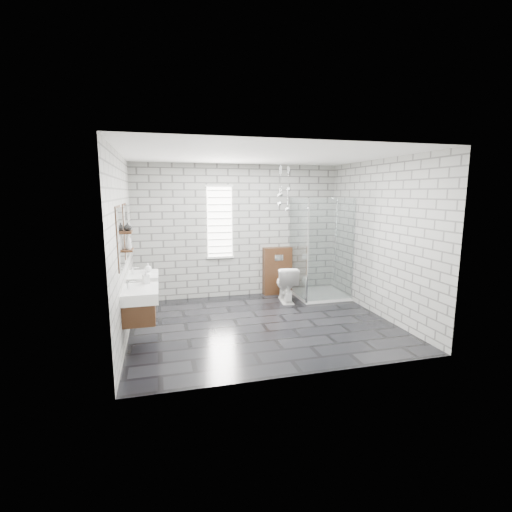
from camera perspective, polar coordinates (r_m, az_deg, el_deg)
name	(u,v)px	position (r m, az deg, el deg)	size (l,w,h in m)	color
floor	(262,324)	(6.22, 0.99, -10.46)	(4.20, 3.60, 0.02)	black
ceiling	(263,155)	(5.86, 1.07, 15.34)	(4.20, 3.60, 0.02)	white
wall_back	(239,231)	(7.64, -2.65, 3.82)	(4.20, 0.02, 2.70)	#A2A29D
wall_front	(306,264)	(4.20, 7.70, -1.17)	(4.20, 0.02, 2.70)	#A2A29D
wall_left	(122,248)	(5.70, -19.86, 1.22)	(0.02, 3.60, 2.70)	#A2A29D
wall_right	(380,239)	(6.77, 18.52, 2.56)	(0.02, 3.60, 2.70)	#A2A29D
vanity_left	(137,295)	(5.32, -17.77, -5.80)	(0.47, 0.70, 1.57)	#462915
vanity_right	(141,279)	(6.25, -17.32, -3.47)	(0.47, 0.70, 1.57)	#462915
shelf_lower	(128,250)	(5.65, -19.08, 0.88)	(0.14, 0.30, 0.03)	#462915
shelf_upper	(127,232)	(5.62, -19.23, 3.50)	(0.14, 0.30, 0.03)	#462915
window	(220,222)	(7.52, -5.61, 5.22)	(0.56, 0.05, 1.48)	white
cistern_panel	(277,271)	(7.87, 3.28, -2.28)	(0.60, 0.20, 1.00)	#462915
flush_plate	(279,258)	(7.71, 3.54, -0.26)	(0.18, 0.01, 0.12)	silver
shower_enclosure	(318,274)	(7.64, 9.49, -2.73)	(1.00, 1.00, 2.03)	white
pendant_cluster	(283,198)	(7.40, 4.22, 8.92)	(0.30, 0.22, 0.93)	silver
toilet	(286,284)	(7.38, 4.61, -4.26)	(0.40, 0.69, 0.71)	white
soap_bottle_a	(146,277)	(5.53, -16.57, -3.15)	(0.08, 0.09, 0.19)	#B2B2B2
soap_bottle_b	(148,267)	(6.34, -16.29, -1.70)	(0.11, 0.11, 0.15)	#B2B2B2
soap_bottle_c	(128,241)	(5.60, -19.07, 2.12)	(0.09, 0.09, 0.22)	#B2B2B2
vase	(128,227)	(5.62, -19.16, 4.27)	(0.11, 0.11, 0.12)	#B2B2B2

